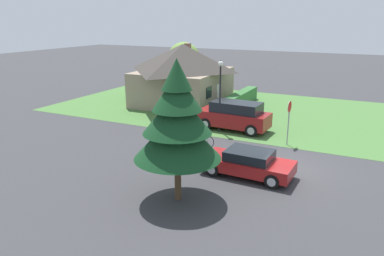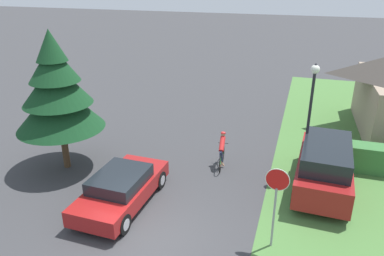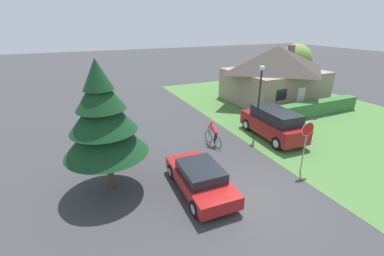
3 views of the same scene
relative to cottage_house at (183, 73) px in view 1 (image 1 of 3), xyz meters
name	(u,v)px [view 1 (image 1 of 3)]	position (x,y,z in m)	size (l,w,h in m)	color
ground_plane	(287,169)	(-11.41, -11.96, -2.72)	(140.00, 140.00, 0.00)	#38383A
grass_verge_right	(269,112)	(-0.16, -7.96, -2.71)	(16.00, 36.00, 0.01)	#477538
cottage_house	(183,73)	(0.00, 0.00, 0.00)	(9.13, 7.65, 5.24)	gray
hedge_row	(232,104)	(-0.92, -5.05, -2.13)	(11.08, 0.90, 1.18)	#387038
sedan_left_lane	(248,163)	(-13.13, -10.43, -2.06)	(2.08, 4.43, 1.31)	maroon
cyclist	(200,135)	(-10.29, -6.52, -1.98)	(0.44, 1.79, 1.58)	black
parked_suv_right	(234,116)	(-6.09, -7.12, -1.71)	(2.22, 4.97, 1.98)	maroon
stop_sign	(289,114)	(-7.63, -11.12, -0.78)	(0.72, 0.08, 2.73)	gray
street_lamp	(220,84)	(-6.87, -6.36, 0.56)	(0.34, 0.34, 4.82)	black
conifer_tall_near	(177,121)	(-16.78, -8.54, 0.72)	(3.62, 3.62, 5.95)	#4C3823
deciduous_tree_right	(184,60)	(5.22, 2.64, 0.54)	(3.42, 3.42, 5.06)	#4C3823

